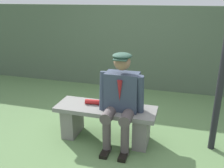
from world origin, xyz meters
The scene contains 5 objects.
ground_plane centered at (0.00, 0.00, 0.00)m, with size 30.00×30.00×0.00m, color #557746.
bench centered at (0.00, 0.00, 0.31)m, with size 1.40×0.48×0.50m.
seated_man centered at (-0.23, 0.07, 0.71)m, with size 0.61×0.62×1.28m.
rolled_magazine centered at (0.21, -0.05, 0.53)m, with size 0.07×0.07×0.22m, color #B21E1E.
stadium_wall centered at (0.00, -2.29, 0.89)m, with size 12.00×0.24×1.77m, color #475744.
Camera 1 is at (-0.96, 3.03, 1.96)m, focal length 40.23 mm.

